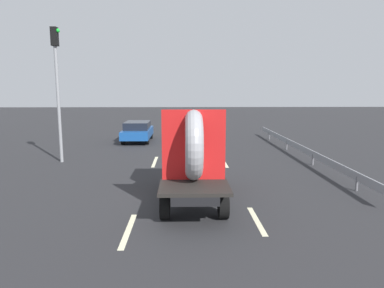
# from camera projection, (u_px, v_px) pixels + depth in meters

# --- Properties ---
(ground_plane) EXTENTS (120.00, 120.00, 0.00)m
(ground_plane) POSITION_uv_depth(u_px,v_px,m) (182.00, 196.00, 12.35)
(ground_plane) COLOR #28282B
(flatbed_truck) EXTENTS (2.02, 5.08, 3.15)m
(flatbed_truck) POSITION_uv_depth(u_px,v_px,m) (192.00, 153.00, 12.12)
(flatbed_truck) COLOR black
(flatbed_truck) RESTS_ON ground_plane
(distant_sedan) EXTENTS (1.88, 4.38, 1.43)m
(distant_sedan) POSITION_uv_depth(u_px,v_px,m) (138.00, 131.00, 24.98)
(distant_sedan) COLOR black
(distant_sedan) RESTS_ON ground_plane
(traffic_light) EXTENTS (0.42, 0.36, 6.73)m
(traffic_light) POSITION_uv_depth(u_px,v_px,m) (57.00, 77.00, 17.39)
(traffic_light) COLOR gray
(traffic_light) RESTS_ON ground_plane
(guardrail) EXTENTS (0.10, 17.73, 0.71)m
(guardrail) POSITION_uv_depth(u_px,v_px,m) (298.00, 147.00, 19.43)
(guardrail) COLOR gray
(guardrail) RESTS_ON ground_plane
(lane_dash_left_near) EXTENTS (0.16, 2.35, 0.01)m
(lane_dash_left_near) POSITION_uv_depth(u_px,v_px,m) (128.00, 230.00, 9.34)
(lane_dash_left_near) COLOR beige
(lane_dash_left_near) RESTS_ON ground_plane
(lane_dash_left_far) EXTENTS (0.16, 2.64, 0.01)m
(lane_dash_left_far) POSITION_uv_depth(u_px,v_px,m) (155.00, 162.00, 18.10)
(lane_dash_left_far) COLOR beige
(lane_dash_left_far) RESTS_ON ground_plane
(lane_dash_right_near) EXTENTS (0.16, 2.20, 0.01)m
(lane_dash_right_near) POSITION_uv_depth(u_px,v_px,m) (257.00, 220.00, 10.04)
(lane_dash_right_near) COLOR beige
(lane_dash_right_near) RESTS_ON ground_plane
(lane_dash_right_far) EXTENTS (0.16, 2.51, 0.01)m
(lane_dash_right_far) POSITION_uv_depth(u_px,v_px,m) (224.00, 162.00, 17.96)
(lane_dash_right_far) COLOR beige
(lane_dash_right_far) RESTS_ON ground_plane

